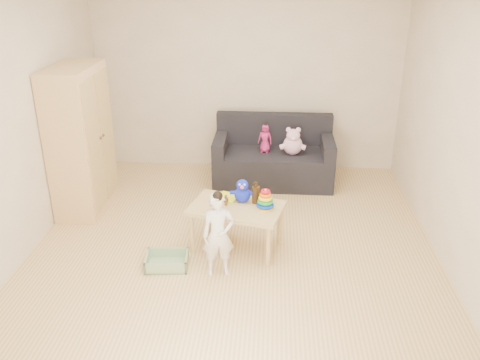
# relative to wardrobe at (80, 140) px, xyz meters

# --- Properties ---
(room) EXTENTS (4.50, 4.50, 4.50)m
(room) POSITION_rel_wardrobe_xyz_m (1.76, -0.85, 0.48)
(room) COLOR #DBBA76
(room) RESTS_ON ground
(wardrobe) EXTENTS (0.45, 0.91, 1.63)m
(wardrobe) POSITION_rel_wardrobe_xyz_m (0.00, 0.00, 0.00)
(wardrobe) COLOR #DEAA7A
(wardrobe) RESTS_ON ground
(sofa) EXTENTS (1.50, 0.75, 0.42)m
(sofa) POSITION_rel_wardrobe_xyz_m (2.14, 0.85, -0.61)
(sofa) COLOR black
(sofa) RESTS_ON ground
(play_table) EXTENTS (0.99, 0.75, 0.46)m
(play_table) POSITION_rel_wardrobe_xyz_m (1.79, -0.81, -0.58)
(play_table) COLOR #D9B577
(play_table) RESTS_ON ground
(storage_bin) EXTENTS (0.42, 0.33, 0.12)m
(storage_bin) POSITION_rel_wardrobe_xyz_m (1.16, -1.19, -0.76)
(storage_bin) COLOR #8AA879
(storage_bin) RESTS_ON ground
(toddler) EXTENTS (0.32, 0.25, 0.78)m
(toddler) POSITION_rel_wardrobe_xyz_m (1.66, -1.26, -0.42)
(toddler) COLOR white
(toddler) RESTS_ON ground
(pink_bear) EXTENTS (0.28, 0.24, 0.29)m
(pink_bear) POSITION_rel_wardrobe_xyz_m (2.38, 0.77, -0.25)
(pink_bear) COLOR #F0B1D5
(pink_bear) RESTS_ON sofa
(doll) EXTENTS (0.20, 0.16, 0.35)m
(doll) POSITION_rel_wardrobe_xyz_m (2.03, 0.82, -0.22)
(doll) COLOR #BA226B
(doll) RESTS_ON sofa
(ring_stacker) EXTENTS (0.17, 0.17, 0.20)m
(ring_stacker) POSITION_rel_wardrobe_xyz_m (2.07, -0.84, -0.27)
(ring_stacker) COLOR yellow
(ring_stacker) RESTS_ON play_table
(brown_bottle) EXTENTS (0.08, 0.08, 0.22)m
(brown_bottle) POSITION_rel_wardrobe_xyz_m (1.98, -0.72, -0.26)
(brown_bottle) COLOR black
(brown_bottle) RESTS_ON play_table
(blue_plush) EXTENTS (0.25, 0.22, 0.25)m
(blue_plush) POSITION_rel_wardrobe_xyz_m (1.84, -0.70, -0.23)
(blue_plush) COLOR #1728D5
(blue_plush) RESTS_ON play_table
(wooden_figure) EXTENTS (0.05, 0.04, 0.11)m
(wooden_figure) POSITION_rel_wardrobe_xyz_m (1.69, -0.79, -0.30)
(wooden_figure) COLOR brown
(wooden_figure) RESTS_ON play_table
(yellow_book) EXTENTS (0.27, 0.27, 0.02)m
(yellow_book) POSITION_rel_wardrobe_xyz_m (1.69, -0.63, -0.34)
(yellow_book) COLOR #E3F419
(yellow_book) RESTS_ON play_table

